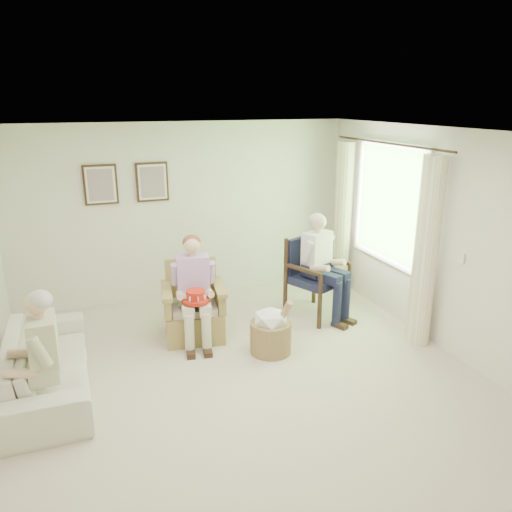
% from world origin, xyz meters
% --- Properties ---
extents(floor, '(5.50, 5.50, 0.00)m').
position_xyz_m(floor, '(0.00, 0.00, 0.00)').
color(floor, beige).
rests_on(floor, ground).
extents(back_wall, '(5.00, 0.04, 2.60)m').
position_xyz_m(back_wall, '(0.00, 2.75, 1.30)').
color(back_wall, silver).
rests_on(back_wall, ground).
extents(front_wall, '(5.00, 0.04, 2.60)m').
position_xyz_m(front_wall, '(0.00, -2.75, 1.30)').
color(front_wall, silver).
rests_on(front_wall, ground).
extents(right_wall, '(0.04, 5.50, 2.60)m').
position_xyz_m(right_wall, '(2.50, 0.00, 1.30)').
color(right_wall, silver).
rests_on(right_wall, ground).
extents(ceiling, '(5.00, 5.50, 0.02)m').
position_xyz_m(ceiling, '(0.00, 0.00, 2.60)').
color(ceiling, white).
rests_on(ceiling, back_wall).
extents(window, '(0.13, 2.50, 1.63)m').
position_xyz_m(window, '(2.46, 1.20, 1.58)').
color(window, '#2D6B23').
rests_on(window, right_wall).
extents(curtain_left, '(0.34, 0.34, 2.30)m').
position_xyz_m(curtain_left, '(2.33, 0.22, 1.15)').
color(curtain_left, '#FBECC4').
rests_on(curtain_left, ground).
extents(curtain_right, '(0.34, 0.34, 2.30)m').
position_xyz_m(curtain_right, '(2.33, 2.18, 1.15)').
color(curtain_right, '#FBECC4').
rests_on(curtain_right, ground).
extents(framed_print_left, '(0.45, 0.05, 0.55)m').
position_xyz_m(framed_print_left, '(-1.15, 2.71, 1.78)').
color(framed_print_left, '#382114').
rests_on(framed_print_left, back_wall).
extents(framed_print_right, '(0.45, 0.05, 0.55)m').
position_xyz_m(framed_print_right, '(-0.45, 2.71, 1.78)').
color(framed_print_right, '#382114').
rests_on(framed_print_right, back_wall).
extents(wicker_armchair, '(0.74, 0.73, 0.94)m').
position_xyz_m(wicker_armchair, '(-0.24, 1.35, 0.30)').
color(wicker_armchair, '#A38A4D').
rests_on(wicker_armchair, ground).
extents(wood_armchair, '(0.70, 0.66, 1.08)m').
position_xyz_m(wood_armchair, '(1.51, 1.47, 0.59)').
color(wood_armchair, black).
rests_on(wood_armchair, ground).
extents(sofa, '(2.02, 0.79, 0.59)m').
position_xyz_m(sofa, '(-1.95, 0.65, 0.30)').
color(sofa, silver).
rests_on(sofa, ground).
extents(person_wicker, '(0.40, 0.63, 1.30)m').
position_xyz_m(person_wicker, '(-0.24, 1.23, 0.75)').
color(person_wicker, beige).
rests_on(person_wicker, ground).
extents(person_dark, '(0.40, 0.63, 1.42)m').
position_xyz_m(person_dark, '(1.51, 1.29, 0.85)').
color(person_dark, '#191C37').
rests_on(person_dark, ground).
extents(person_sofa, '(0.42, 0.62, 1.26)m').
position_xyz_m(person_sofa, '(-1.95, 0.09, 0.71)').
color(person_sofa, '#BFBA9A').
rests_on(person_sofa, ground).
extents(red_hat, '(0.33, 0.33, 0.14)m').
position_xyz_m(red_hat, '(-0.28, 1.02, 0.65)').
color(red_hat, '#B42012').
rests_on(red_hat, person_wicker).
extents(hatbox, '(0.53, 0.53, 0.72)m').
position_xyz_m(hatbox, '(0.51, 0.60, 0.28)').
color(hatbox, tan).
rests_on(hatbox, ground).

